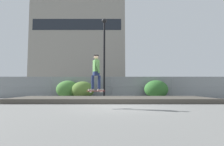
{
  "coord_description": "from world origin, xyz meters",
  "views": [
    {
      "loc": [
        0.01,
        -8.94,
        0.94
      ],
      "look_at": [
        0.04,
        3.77,
        1.91
      ],
      "focal_mm": 29.77,
      "sensor_mm": 36.0,
      "label": 1
    }
  ],
  "objects_px": {
    "shrub_left": "(67,89)",
    "parked_car_mid": "(140,88)",
    "street_lamp": "(104,48)",
    "shrub_center": "(82,90)",
    "shrub_right": "(156,89)",
    "skater": "(96,70)",
    "parked_car_near": "(71,88)",
    "skateboard": "(96,91)"
  },
  "relations": [
    {
      "from": "parked_car_mid",
      "to": "shrub_left",
      "type": "distance_m",
      "value": 7.21
    },
    {
      "from": "skater",
      "to": "parked_car_near",
      "type": "height_order",
      "value": "skater"
    },
    {
      "from": "street_lamp",
      "to": "parked_car_mid",
      "type": "relative_size",
      "value": 1.52
    },
    {
      "from": "skater",
      "to": "street_lamp",
      "type": "bearing_deg",
      "value": 89.2
    },
    {
      "from": "skater",
      "to": "street_lamp",
      "type": "xyz_separation_m",
      "value": [
        0.09,
        6.73,
        2.46
      ]
    },
    {
      "from": "street_lamp",
      "to": "shrub_center",
      "type": "distance_m",
      "value": 3.89
    },
    {
      "from": "parked_car_near",
      "to": "shrub_center",
      "type": "relative_size",
      "value": 2.43
    },
    {
      "from": "skater",
      "to": "parked_car_mid",
      "type": "xyz_separation_m",
      "value": [
        3.58,
        10.06,
        -0.89
      ]
    },
    {
      "from": "parked_car_mid",
      "to": "shrub_center",
      "type": "height_order",
      "value": "parked_car_mid"
    },
    {
      "from": "skateboard",
      "to": "parked_car_near",
      "type": "distance_m",
      "value": 10.5
    },
    {
      "from": "parked_car_near",
      "to": "shrub_left",
      "type": "relative_size",
      "value": 2.29
    },
    {
      "from": "parked_car_near",
      "to": "parked_car_mid",
      "type": "height_order",
      "value": "same"
    },
    {
      "from": "street_lamp",
      "to": "parked_car_near",
      "type": "bearing_deg",
      "value": 136.26
    },
    {
      "from": "shrub_left",
      "to": "shrub_center",
      "type": "relative_size",
      "value": 1.06
    },
    {
      "from": "skateboard",
      "to": "shrub_left",
      "type": "relative_size",
      "value": 0.42
    },
    {
      "from": "shrub_left",
      "to": "skater",
      "type": "bearing_deg",
      "value": -67.15
    },
    {
      "from": "shrub_left",
      "to": "parked_car_mid",
      "type": "bearing_deg",
      "value": 24.99
    },
    {
      "from": "street_lamp",
      "to": "parked_car_near",
      "type": "relative_size",
      "value": 1.51
    },
    {
      "from": "skater",
      "to": "street_lamp",
      "type": "relative_size",
      "value": 0.25
    },
    {
      "from": "street_lamp",
      "to": "shrub_left",
      "type": "relative_size",
      "value": 3.46
    },
    {
      "from": "shrub_left",
      "to": "shrub_right",
      "type": "bearing_deg",
      "value": -1.11
    },
    {
      "from": "parked_car_mid",
      "to": "skater",
      "type": "bearing_deg",
      "value": -109.56
    },
    {
      "from": "skateboard",
      "to": "skater",
      "type": "height_order",
      "value": "skater"
    },
    {
      "from": "skater",
      "to": "parked_car_mid",
      "type": "bearing_deg",
      "value": 70.44
    },
    {
      "from": "skater",
      "to": "parked_car_near",
      "type": "xyz_separation_m",
      "value": [
        -3.29,
        9.97,
        -0.89
      ]
    },
    {
      "from": "street_lamp",
      "to": "parked_car_mid",
      "type": "bearing_deg",
      "value": 43.76
    },
    {
      "from": "skateboard",
      "to": "shrub_center",
      "type": "xyz_separation_m",
      "value": [
        -1.62,
        6.5,
        -0.05
      ]
    },
    {
      "from": "skater",
      "to": "parked_car_mid",
      "type": "relative_size",
      "value": 0.38
    },
    {
      "from": "street_lamp",
      "to": "shrub_center",
      "type": "bearing_deg",
      "value": -172.56
    },
    {
      "from": "shrub_left",
      "to": "skateboard",
      "type": "bearing_deg",
      "value": -67.15
    },
    {
      "from": "street_lamp",
      "to": "shrub_center",
      "type": "height_order",
      "value": "street_lamp"
    },
    {
      "from": "shrub_right",
      "to": "street_lamp",
      "type": "bearing_deg",
      "value": -178.04
    },
    {
      "from": "street_lamp",
      "to": "skateboard",
      "type": "bearing_deg",
      "value": -90.8
    },
    {
      "from": "skateboard",
      "to": "parked_car_mid",
      "type": "relative_size",
      "value": 0.19
    },
    {
      "from": "parked_car_near",
      "to": "shrub_right",
      "type": "xyz_separation_m",
      "value": [
        7.69,
        -3.09,
        -0.08
      ]
    },
    {
      "from": "skater",
      "to": "shrub_right",
      "type": "bearing_deg",
      "value": 57.38
    },
    {
      "from": "street_lamp",
      "to": "shrub_left",
      "type": "distance_m",
      "value": 4.6
    },
    {
      "from": "parked_car_near",
      "to": "skater",
      "type": "bearing_deg",
      "value": -71.72
    },
    {
      "from": "parked_car_near",
      "to": "shrub_left",
      "type": "distance_m",
      "value": 2.97
    },
    {
      "from": "parked_car_near",
      "to": "parked_car_mid",
      "type": "relative_size",
      "value": 1.01
    },
    {
      "from": "parked_car_mid",
      "to": "shrub_right",
      "type": "height_order",
      "value": "parked_car_mid"
    },
    {
      "from": "skater",
      "to": "shrub_left",
      "type": "xyz_separation_m",
      "value": [
        -2.96,
        7.02,
        -0.97
      ]
    }
  ]
}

